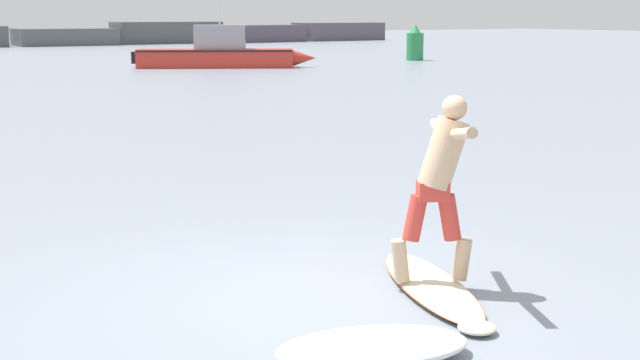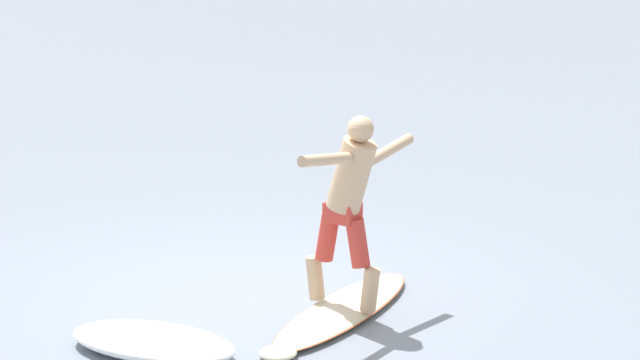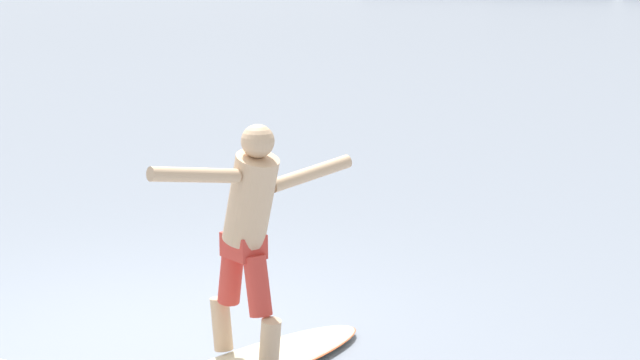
# 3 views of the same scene
# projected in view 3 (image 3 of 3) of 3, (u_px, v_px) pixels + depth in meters

# --- Properties ---
(ground_plane) EXTENTS (200.00, 200.00, 0.00)m
(ground_plane) POSITION_uv_depth(u_px,v_px,m) (162.00, 329.00, 7.92)
(ground_plane) COLOR gray
(surfer) EXTENTS (0.88, 1.40, 1.61)m
(surfer) POSITION_uv_depth(u_px,v_px,m) (249.00, 226.00, 6.82)
(surfer) COLOR #D2AB83
(surfer) RESTS_ON surfboard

